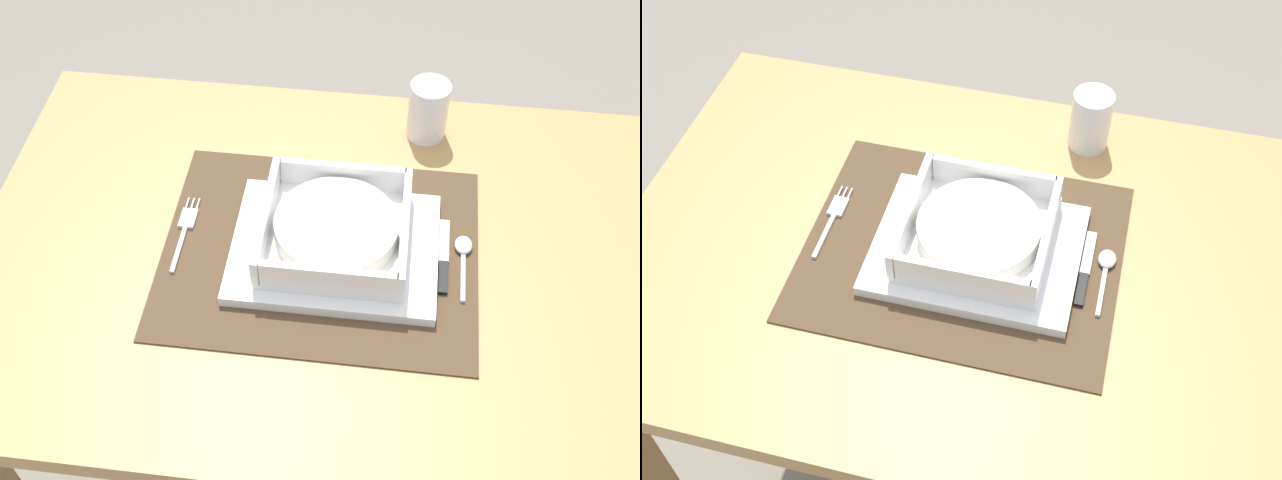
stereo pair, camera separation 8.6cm
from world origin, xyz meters
The scene contains 8 objects.
dining_table centered at (0.00, 0.00, 0.64)m, with size 0.99×0.68×0.75m.
placemat centered at (-0.02, 0.00, 0.75)m, with size 0.43×0.35×0.00m, color #4C3823.
serving_plate centered at (0.00, 0.00, 0.76)m, with size 0.28×0.21×0.02m, color white.
porridge_bowl centered at (0.00, 0.01, 0.79)m, with size 0.19×0.19×0.05m.
fork centered at (-0.21, 0.02, 0.75)m, with size 0.02×0.14×0.00m.
spoon centered at (0.17, 0.02, 0.76)m, with size 0.02×0.11×0.01m.
butter_knife centered at (0.15, 0.00, 0.76)m, with size 0.01×0.13×0.01m.
drinking_glass centered at (0.11, 0.26, 0.79)m, with size 0.06×0.06×0.09m.
Camera 1 is at (0.06, -0.69, 1.59)m, focal length 45.06 mm.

